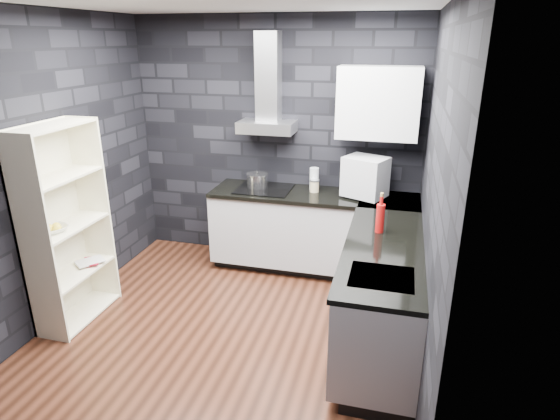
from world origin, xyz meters
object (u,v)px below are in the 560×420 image
at_px(storage_jar, 314,186).
at_px(red_bottle, 380,218).
at_px(glass_vase, 314,179).
at_px(utensil_crock, 348,190).
at_px(pot, 257,181).
at_px(appliance_garage, 365,177).
at_px(fruit_bowl, 54,229).
at_px(bookshelf, 67,227).

xyz_separation_m(storage_jar, red_bottle, (0.74, -0.95, 0.06)).
relative_size(glass_vase, utensil_crock, 1.83).
xyz_separation_m(pot, red_bottle, (1.38, -0.94, 0.04)).
bearing_deg(utensil_crock, appliance_garage, -5.04).
height_order(appliance_garage, fruit_bowl, appliance_garage).
xyz_separation_m(utensil_crock, bookshelf, (-2.28, -1.47, -0.07)).
xyz_separation_m(storage_jar, bookshelf, (-1.91, -1.53, -0.06)).
bearing_deg(appliance_garage, utensil_crock, -161.61).
xyz_separation_m(appliance_garage, bookshelf, (-2.45, -1.46, -0.22)).
distance_m(pot, fruit_bowl, 2.10).
xyz_separation_m(pot, fruit_bowl, (-1.28, -1.66, -0.04)).
bearing_deg(appliance_garage, glass_vase, -170.74).
height_order(glass_vase, appliance_garage, appliance_garage).
bearing_deg(red_bottle, glass_vase, 126.54).
xyz_separation_m(glass_vase, red_bottle, (0.76, -1.02, 0.00)).
bearing_deg(glass_vase, bookshelf, -139.87).
bearing_deg(fruit_bowl, storage_jar, 41.17).
height_order(glass_vase, fruit_bowl, glass_vase).
distance_m(glass_vase, fruit_bowl, 2.58).
relative_size(glass_vase, red_bottle, 0.99).
bearing_deg(fruit_bowl, glass_vase, 42.66).
bearing_deg(pot, appliance_garage, -2.72).
height_order(storage_jar, appliance_garage, appliance_garage).
xyz_separation_m(pot, appliance_garage, (1.17, -0.06, 0.15)).
height_order(glass_vase, bookshelf, bookshelf).
bearing_deg(red_bottle, storage_jar, 127.87).
bearing_deg(red_bottle, bookshelf, -167.82).
bearing_deg(bookshelf, fruit_bowl, -106.00).
distance_m(pot, utensil_crock, 1.00).
bearing_deg(utensil_crock, glass_vase, 162.01).
bearing_deg(bookshelf, glass_vase, 24.13).
distance_m(red_bottle, bookshelf, 2.72).
bearing_deg(appliance_garage, pot, -159.29).
bearing_deg(utensil_crock, red_bottle, -67.34).
relative_size(appliance_garage, fruit_bowl, 1.90).
height_order(red_bottle, fruit_bowl, red_bottle).
xyz_separation_m(pot, utensil_crock, (1.00, -0.04, -0.01)).
height_order(pot, glass_vase, glass_vase).
bearing_deg(utensil_crock, fruit_bowl, -144.56).
xyz_separation_m(glass_vase, utensil_crock, (0.38, -0.12, -0.05)).
relative_size(red_bottle, bookshelf, 0.14).
xyz_separation_m(storage_jar, fruit_bowl, (-1.91, -1.67, -0.02)).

